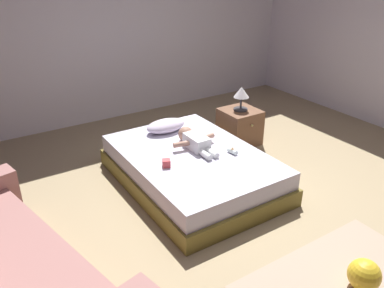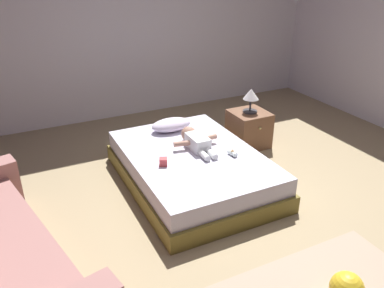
{
  "view_description": "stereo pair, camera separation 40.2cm",
  "coord_description": "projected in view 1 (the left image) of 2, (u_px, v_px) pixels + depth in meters",
  "views": [
    {
      "loc": [
        -2.12,
        -2.36,
        2.21
      ],
      "look_at": [
        -0.17,
        0.69,
        0.47
      ],
      "focal_mm": 36.57,
      "sensor_mm": 36.0,
      "label": 1
    },
    {
      "loc": [
        -1.77,
        -2.56,
        2.21
      ],
      "look_at": [
        -0.17,
        0.69,
        0.47
      ],
      "focal_mm": 36.57,
      "sensor_mm": 36.0,
      "label": 2
    }
  ],
  "objects": [
    {
      "name": "lamp",
      "position": [
        241.0,
        94.0,
        4.85
      ],
      "size": [
        0.19,
        0.19,
        0.3
      ],
      "color": "#333338",
      "rests_on": "nightstand"
    },
    {
      "name": "bed",
      "position": [
        192.0,
        168.0,
        4.15
      ],
      "size": [
        1.33,
        1.9,
        0.37
      ],
      "color": "brown",
      "rests_on": "ground_plane"
    },
    {
      "name": "toy_block",
      "position": [
        166.0,
        163.0,
        3.78
      ],
      "size": [
        0.1,
        0.1,
        0.08
      ],
      "color": "#CE4649",
      "rests_on": "bed"
    },
    {
      "name": "pillow",
      "position": [
        166.0,
        126.0,
        4.53
      ],
      "size": [
        0.48,
        0.27,
        0.14
      ],
      "color": "silver",
      "rests_on": "bed"
    },
    {
      "name": "toothbrush",
      "position": [
        202.0,
        137.0,
        4.39
      ],
      "size": [
        0.07,
        0.12,
        0.02
      ],
      "color": "blue",
      "rests_on": "bed"
    },
    {
      "name": "baby",
      "position": [
        194.0,
        140.0,
        4.16
      ],
      "size": [
        0.5,
        0.61,
        0.17
      ],
      "color": "white",
      "rests_on": "bed"
    },
    {
      "name": "baby_bottle",
      "position": [
        232.0,
        151.0,
        4.04
      ],
      "size": [
        0.07,
        0.12,
        0.07
      ],
      "color": "white",
      "rests_on": "bed"
    },
    {
      "name": "wall_behind_bed",
      "position": [
        113.0,
        22.0,
        5.46
      ],
      "size": [
        8.0,
        0.12,
        2.76
      ],
      "primitive_type": "cube",
      "color": "silver",
      "rests_on": "ground_plane"
    },
    {
      "name": "toy_ball",
      "position": [
        364.0,
        275.0,
        2.83
      ],
      "size": [
        0.24,
        0.24,
        0.24
      ],
      "primitive_type": "sphere",
      "color": "gold",
      "rests_on": "rug"
    },
    {
      "name": "nightstand",
      "position": [
        240.0,
        127.0,
        5.04
      ],
      "size": [
        0.45,
        0.48,
        0.46
      ],
      "color": "brown",
      "rests_on": "ground_plane"
    },
    {
      "name": "ground_plane",
      "position": [
        245.0,
        209.0,
        3.78
      ],
      "size": [
        8.0,
        8.0,
        0.0
      ],
      "primitive_type": "plane",
      "color": "#9D8864"
    }
  ]
}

